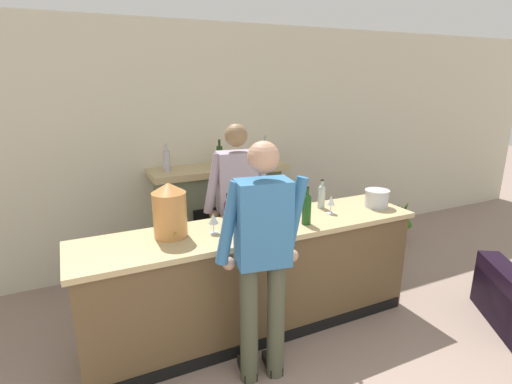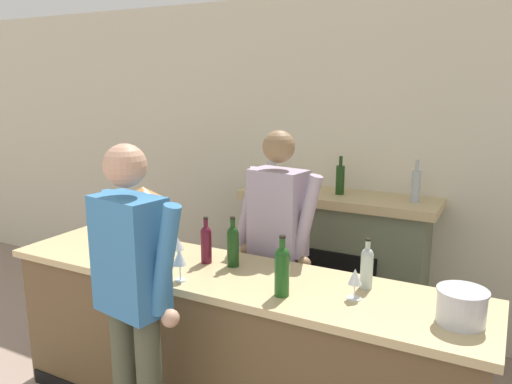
{
  "view_description": "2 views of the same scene",
  "coord_description": "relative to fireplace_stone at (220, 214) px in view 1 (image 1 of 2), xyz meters",
  "views": [
    {
      "loc": [
        -1.12,
        -0.31,
        2.16
      ],
      "look_at": [
        0.29,
        2.63,
        1.22
      ],
      "focal_mm": 28.0,
      "sensor_mm": 36.0,
      "label": 1
    },
    {
      "loc": [
        1.65,
        0.15,
        2.06
      ],
      "look_at": [
        0.17,
        2.94,
        1.36
      ],
      "focal_mm": 35.0,
      "sensor_mm": 36.0,
      "label": 2
    }
  ],
  "objects": [
    {
      "name": "copper_dispenser",
      "position": [
        -0.88,
        -1.3,
        0.58
      ],
      "size": [
        0.26,
        0.3,
        0.43
      ],
      "color": "#CA8443",
      "rests_on": "bar_counter"
    },
    {
      "name": "potted_plant_corner",
      "position": [
        2.35,
        -0.46,
        -0.32
      ],
      "size": [
        0.42,
        0.43,
        0.64
      ],
      "color": "#966248",
      "rests_on": "ground_plane"
    },
    {
      "name": "wine_glass_front_left",
      "position": [
        0.56,
        -1.39,
        0.48
      ],
      "size": [
        0.07,
        0.07,
        0.16
      ],
      "color": "silver",
      "rests_on": "bar_counter"
    },
    {
      "name": "bar_counter",
      "position": [
        -0.2,
        -1.38,
        -0.12
      ],
      "size": [
        2.93,
        0.67,
        0.97
      ],
      "color": "brown",
      "rests_on": "ground_plane"
    },
    {
      "name": "wine_bottle_chardonnay_pale",
      "position": [
        -0.23,
        -1.27,
        0.5
      ],
      "size": [
        0.07,
        0.07,
        0.31
      ],
      "color": "#163912",
      "rests_on": "bar_counter"
    },
    {
      "name": "wine_bottle_merlot_tall",
      "position": [
        0.21,
        -1.52,
        0.51
      ],
      "size": [
        0.08,
        0.08,
        0.33
      ],
      "color": "#194A17",
      "rests_on": "bar_counter"
    },
    {
      "name": "person_bartender",
      "position": [
        -0.13,
        -0.85,
        0.37
      ],
      "size": [
        0.65,
        0.34,
        1.76
      ],
      "color": "black",
      "rests_on": "ground_plane"
    },
    {
      "name": "wine_bottle_cabernet_heavy",
      "position": [
        -0.4,
        -1.3,
        0.49
      ],
      "size": [
        0.07,
        0.07,
        0.29
      ],
      "color": "#551223",
      "rests_on": "bar_counter"
    },
    {
      "name": "person_customer",
      "position": [
        -0.41,
        -1.95,
        0.38
      ],
      "size": [
        0.65,
        0.35,
        1.77
      ],
      "color": "#474A37",
      "rests_on": "ground_plane"
    },
    {
      "name": "wall_back_panel",
      "position": [
        -0.42,
        0.26,
        0.77
      ],
      "size": [
        12.0,
        0.07,
        2.75
      ],
      "color": "beige",
      "rests_on": "ground_plane"
    },
    {
      "name": "wine_bottle_rose_blush",
      "position": [
        0.57,
        -1.22,
        0.49
      ],
      "size": [
        0.07,
        0.07,
        0.28
      ],
      "color": "#A8B8B0",
      "rests_on": "bar_counter"
    },
    {
      "name": "ice_bucket_steel",
      "position": [
        1.07,
        -1.41,
        0.45
      ],
      "size": [
        0.23,
        0.23,
        0.16
      ],
      "color": "silver",
      "rests_on": "bar_counter"
    },
    {
      "name": "wine_glass_mid_counter",
      "position": [
        -0.56,
        -1.38,
        0.48
      ],
      "size": [
        0.08,
        0.08,
        0.16
      ],
      "color": "silver",
      "rests_on": "bar_counter"
    },
    {
      "name": "wine_glass_near_bucket",
      "position": [
        -0.37,
        -1.61,
        0.5
      ],
      "size": [
        0.08,
        0.08,
        0.19
      ],
      "color": "silver",
      "rests_on": "bar_counter"
    },
    {
      "name": "fireplace_stone",
      "position": [
        0.0,
        0.0,
        0.0
      ],
      "size": [
        1.56,
        0.52,
        1.5
      ],
      "color": "slate",
      "rests_on": "ground_plane"
    }
  ]
}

